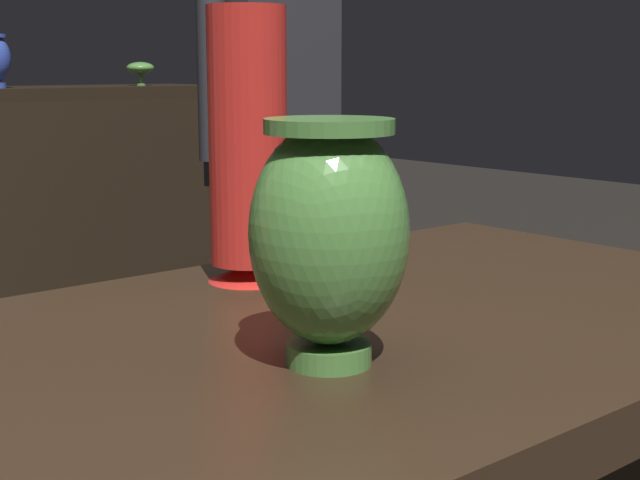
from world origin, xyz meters
TOP-DOWN VIEW (x-y plane):
  - vase_centerpiece at (-0.06, -0.09)m, footprint 0.14×0.14m
  - vase_left_accent at (0.08, 0.21)m, footprint 0.10×0.10m
  - shelf_vase_far_right at (1.04, 2.16)m, footprint 0.09×0.09m
  - visitor_near_right at (0.89, 1.23)m, footprint 0.47×0.21m

SIDE VIEW (x-z plane):
  - visitor_near_right at x=0.89m, z-range 0.13..1.66m
  - vase_centerpiece at x=-0.06m, z-range 0.81..1.02m
  - vase_left_accent at x=0.08m, z-range 0.80..1.12m
  - shelf_vase_far_right at x=1.04m, z-range 1.01..1.09m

